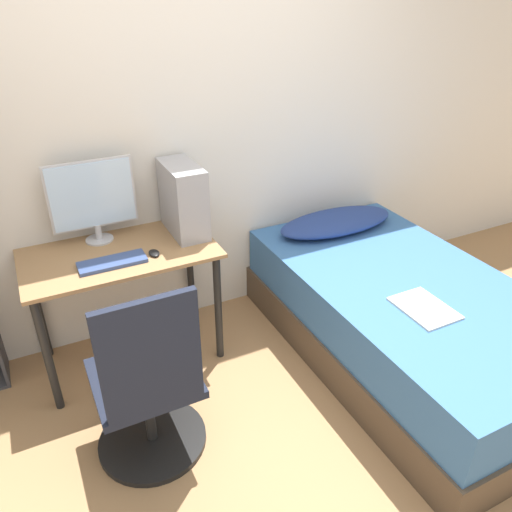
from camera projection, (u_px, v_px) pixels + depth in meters
ground_plane at (310, 476)px, 2.35m from camera, size 14.00×14.00×0.00m
wall_back at (183, 133)px, 2.94m from camera, size 8.00×0.05×2.50m
desk at (122, 270)px, 2.80m from camera, size 1.05×0.58×0.73m
office_chair at (149, 396)px, 2.29m from camera, size 0.54×0.54×0.99m
bed at (403, 319)px, 2.98m from camera, size 1.12×2.01×0.53m
pillow at (336, 222)px, 3.41m from camera, size 0.85×0.36×0.11m
magazine at (424, 308)px, 2.60m from camera, size 0.24×0.32×0.01m
monitor at (92, 198)px, 2.74m from camera, size 0.47×0.16×0.47m
keyboard at (112, 262)px, 2.62m from camera, size 0.35×0.13×0.02m
pc_tower at (183, 199)px, 2.87m from camera, size 0.18×0.38×0.41m
mouse at (154, 253)px, 2.71m from camera, size 0.06×0.09×0.02m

